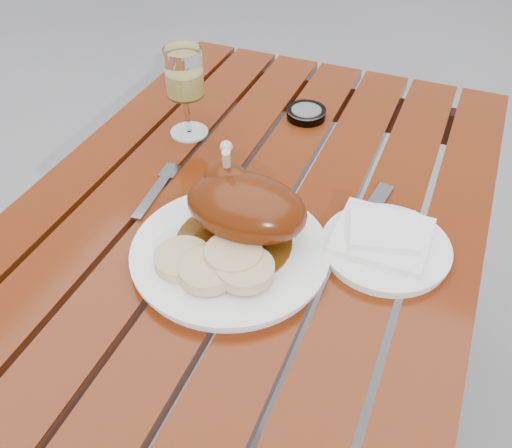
{
  "coord_description": "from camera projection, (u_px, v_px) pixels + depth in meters",
  "views": [
    {
      "loc": [
        0.31,
        -0.72,
        1.4
      ],
      "look_at": [
        0.04,
        -0.07,
        0.78
      ],
      "focal_mm": 40.0,
      "sensor_mm": 36.0,
      "label": 1
    }
  ],
  "objects": [
    {
      "name": "wine_glass",
      "position": [
        186.0,
        93.0,
        1.14
      ],
      "size": [
        0.08,
        0.08,
        0.19
      ],
      "primitive_type": "cylinder",
      "rotation": [
        0.0,
        0.0,
        -0.02
      ],
      "color": "#E6D368",
      "rests_on": "table"
    },
    {
      "name": "side_plate",
      "position": [
        386.0,
        248.0,
        0.92
      ],
      "size": [
        0.25,
        0.25,
        0.02
      ],
      "primitive_type": "cylinder",
      "rotation": [
        0.0,
        0.0,
        0.21
      ],
      "color": "white",
      "rests_on": "table"
    },
    {
      "name": "roast_duck",
      "position": [
        243.0,
        206.0,
        0.9
      ],
      "size": [
        0.2,
        0.19,
        0.14
      ],
      "color": "#4F2909",
      "rests_on": "dinner_plate"
    },
    {
      "name": "fork",
      "position": [
        155.0,
        193.0,
        1.04
      ],
      "size": [
        0.03,
        0.16,
        0.01
      ],
      "primitive_type": "cube",
      "rotation": [
        0.0,
        0.0,
        0.09
      ],
      "color": "gray",
      "rests_on": "table"
    },
    {
      "name": "dinner_plate",
      "position": [
        230.0,
        253.0,
        0.91
      ],
      "size": [
        0.38,
        0.38,
        0.02
      ],
      "primitive_type": "cylinder",
      "rotation": [
        0.0,
        0.0,
        -0.21
      ],
      "color": "white",
      "rests_on": "table"
    },
    {
      "name": "table",
      "position": [
        251.0,
        337.0,
        1.26
      ],
      "size": [
        0.8,
        1.2,
        0.75
      ],
      "primitive_type": "cube",
      "color": "maroon",
      "rests_on": "ground"
    },
    {
      "name": "ashtray",
      "position": [
        306.0,
        113.0,
        1.24
      ],
      "size": [
        0.1,
        0.1,
        0.02
      ],
      "primitive_type": "cylinder",
      "rotation": [
        0.0,
        0.0,
        -0.22
      ],
      "color": "#B2B7BC",
      "rests_on": "table"
    },
    {
      "name": "napkin",
      "position": [
        382.0,
        236.0,
        0.92
      ],
      "size": [
        0.15,
        0.14,
        0.01
      ],
      "primitive_type": "cube",
      "rotation": [
        0.0,
        0.0,
        -0.01
      ],
      "color": "white",
      "rests_on": "side_plate"
    },
    {
      "name": "ground",
      "position": [
        252.0,
        424.0,
        1.51
      ],
      "size": [
        60.0,
        60.0,
        0.0
      ],
      "primitive_type": "plane",
      "color": "slate",
      "rests_on": "ground"
    },
    {
      "name": "bread_dumplings",
      "position": [
        217.0,
        263.0,
        0.86
      ],
      "size": [
        0.19,
        0.13,
        0.03
      ],
      "color": "#DDBF86",
      "rests_on": "dinner_plate"
    },
    {
      "name": "knife",
      "position": [
        359.0,
        229.0,
        0.97
      ],
      "size": [
        0.05,
        0.21,
        0.01
      ],
      "primitive_type": "cube",
      "rotation": [
        0.0,
        0.0,
        -0.13
      ],
      "color": "gray",
      "rests_on": "table"
    }
  ]
}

